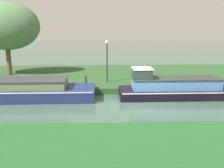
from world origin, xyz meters
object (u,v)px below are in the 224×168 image
(navy_narrowboat, at_px, (36,90))
(mooring_post_near, at_px, (86,81))
(black_barge, at_px, (179,88))
(willow_tree_left, at_px, (6,26))
(lamp_post, at_px, (107,56))

(navy_narrowboat, xyz_separation_m, mooring_post_near, (2.98, 1.50, 0.22))
(black_barge, height_order, mooring_post_near, black_barge)
(navy_narrowboat, bearing_deg, mooring_post_near, 26.64)
(navy_narrowboat, xyz_separation_m, willow_tree_left, (-3.63, 6.05, 3.82))
(black_barge, bearing_deg, willow_tree_left, 154.39)
(lamp_post, xyz_separation_m, mooring_post_near, (-1.49, -1.35, -1.52))
(willow_tree_left, bearing_deg, black_barge, -25.61)
(black_barge, relative_size, mooring_post_near, 10.99)
(mooring_post_near, bearing_deg, willow_tree_left, 145.49)
(black_barge, bearing_deg, navy_narrowboat, 180.00)
(lamp_post, relative_size, mooring_post_near, 4.07)
(lamp_post, bearing_deg, mooring_post_near, -137.72)
(black_barge, relative_size, willow_tree_left, 1.37)
(mooring_post_near, bearing_deg, lamp_post, 42.28)
(navy_narrowboat, distance_m, willow_tree_left, 8.02)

